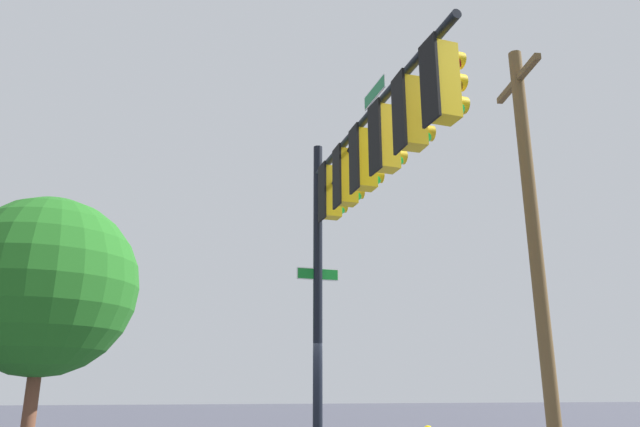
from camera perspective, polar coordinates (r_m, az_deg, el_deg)
The scene contains 3 objects.
signal_pole_assembly at distance 10.72m, azimuth 4.12°, elevation 3.01°, with size 6.46×1.10×6.94m.
utility_pole at distance 11.49m, azimuth 19.90°, elevation -2.39°, with size 1.80×0.37×8.05m.
tree_near at distance 18.81m, azimuth -24.80°, elevation -6.32°, with size 5.12×5.12×7.00m.
Camera 1 is at (12.29, -3.04, 1.57)m, focal length 33.31 mm.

